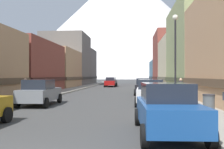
% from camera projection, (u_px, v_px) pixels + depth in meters
% --- Properties ---
extents(sidewalk_left, '(2.50, 100.00, 0.15)m').
position_uv_depth(sidewalk_left, '(77.00, 88.00, 39.88)').
color(sidewalk_left, gray).
rests_on(sidewalk_left, ground).
extents(sidewalk_right, '(2.50, 100.00, 0.15)m').
position_uv_depth(sidewalk_right, '(157.00, 89.00, 38.82)').
color(sidewalk_right, gray).
rests_on(sidewalk_right, ground).
extents(storefront_left_2, '(9.09, 12.35, 6.31)m').
position_uv_depth(storefront_left_2, '(17.00, 68.00, 31.66)').
color(storefront_left_2, brown).
rests_on(storefront_left_2, ground).
extents(storefront_left_3, '(7.14, 12.01, 6.57)m').
position_uv_depth(storefront_left_3, '(56.00, 69.00, 44.27)').
color(storefront_left_3, tan).
rests_on(storefront_left_3, ground).
extents(storefront_left_4, '(9.42, 10.38, 11.08)m').
position_uv_depth(storefront_left_4, '(66.00, 61.00, 55.60)').
color(storefront_left_4, '#66605B').
rests_on(storefront_left_4, ground).
extents(storefront_left_5, '(7.72, 9.45, 8.81)m').
position_uv_depth(storefront_left_5, '(80.00, 67.00, 65.58)').
color(storefront_left_5, '#66605B').
rests_on(storefront_left_5, ground).
extents(storefront_right_2, '(6.82, 13.39, 10.61)m').
position_uv_depth(storefront_right_2, '(201.00, 50.00, 30.63)').
color(storefront_right_2, '#8C9966').
rests_on(storefront_right_2, ground).
extents(storefront_right_3, '(8.42, 12.44, 8.48)m').
position_uv_depth(storefront_right_3, '(185.00, 64.00, 43.81)').
color(storefront_right_3, beige).
rests_on(storefront_right_3, ground).
extents(storefront_right_4, '(8.05, 12.91, 11.79)m').
position_uv_depth(storefront_right_4, '(172.00, 60.00, 57.05)').
color(storefront_right_4, brown).
rests_on(storefront_right_4, ground).
extents(storefront_right_5, '(6.80, 13.28, 6.21)m').
position_uv_depth(storefront_right_5, '(162.00, 72.00, 70.63)').
color(storefront_right_5, slate).
rests_on(storefront_right_5, ground).
extents(car_left_1, '(2.18, 4.45, 1.78)m').
position_uv_depth(car_left_1, '(40.00, 92.00, 17.45)').
color(car_left_1, slate).
rests_on(car_left_1, ground).
extents(car_right_0, '(2.23, 4.47, 1.78)m').
position_uv_depth(car_right_0, '(167.00, 108.00, 8.80)').
color(car_right_0, '#19478C').
rests_on(car_right_0, ground).
extents(car_right_1, '(2.19, 4.46, 1.78)m').
position_uv_depth(car_right_1, '(150.00, 92.00, 17.72)').
color(car_right_1, silver).
rests_on(car_right_1, ground).
extents(car_right_2, '(2.23, 4.48, 1.78)m').
position_uv_depth(car_right_2, '(144.00, 86.00, 27.12)').
color(car_right_2, black).
rests_on(car_right_2, ground).
extents(car_driving_0, '(2.06, 4.40, 1.78)m').
position_uv_depth(car_driving_0, '(110.00, 82.00, 46.94)').
color(car_driving_0, '#9E1111').
rests_on(car_driving_0, ground).
extents(car_driving_1, '(2.06, 4.40, 1.78)m').
position_uv_depth(car_driving_1, '(112.00, 82.00, 49.33)').
color(car_driving_1, black).
rests_on(car_driving_1, ground).
extents(trash_bin_right, '(0.59, 0.59, 0.98)m').
position_uv_depth(trash_bin_right, '(209.00, 104.00, 12.48)').
color(trash_bin_right, '#4C5156').
rests_on(trash_bin_right, sidewalk_right).
extents(potted_plant_0, '(0.62, 0.62, 0.94)m').
position_uv_depth(potted_plant_0, '(32.00, 90.00, 24.01)').
color(potted_plant_0, gray).
rests_on(potted_plant_0, sidewalk_left).
extents(pedestrian_0, '(0.36, 0.36, 1.71)m').
position_uv_depth(pedestrian_0, '(181.00, 90.00, 19.34)').
color(pedestrian_0, '#333338').
rests_on(pedestrian_0, sidewalk_right).
extents(pedestrian_1, '(0.36, 0.36, 1.71)m').
position_uv_depth(pedestrian_1, '(25.00, 89.00, 20.83)').
color(pedestrian_1, navy).
rests_on(pedestrian_1, sidewalk_left).
extents(streetlamp_right, '(0.36, 0.36, 5.86)m').
position_uv_depth(streetlamp_right, '(175.00, 46.00, 16.38)').
color(streetlamp_right, black).
rests_on(streetlamp_right, sidewalk_right).
extents(mountain_backdrop, '(230.04, 230.04, 115.87)m').
position_uv_depth(mountain_backdrop, '(124.00, 22.00, 264.45)').
color(mountain_backdrop, silver).
rests_on(mountain_backdrop, ground).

